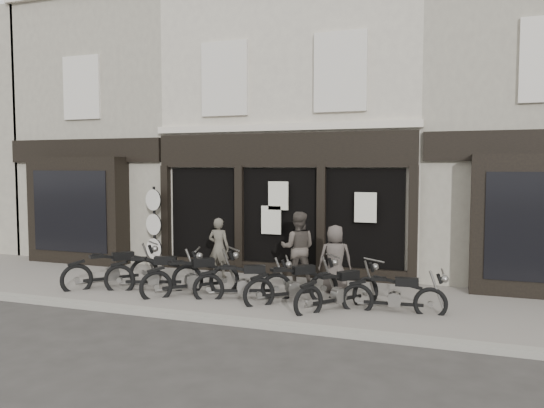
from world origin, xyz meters
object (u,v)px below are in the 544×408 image
(motorcycle_2, at_px, (192,280))
(motorcycle_4, at_px, (293,288))
(advert_sign_post, at_px, (154,231))
(motorcycle_0, at_px, (113,273))
(motorcycle_5, at_px, (339,294))
(motorcycle_1, at_px, (155,277))
(motorcycle_3, at_px, (244,286))
(motorcycle_6, at_px, (395,298))
(man_right, at_px, (335,259))
(man_left, at_px, (219,248))
(man_centre, at_px, (298,248))

(motorcycle_2, xyz_separation_m, motorcycle_4, (2.35, 0.14, -0.02))
(motorcycle_4, distance_m, advert_sign_post, 5.35)
(motorcycle_0, relative_size, motorcycle_2, 1.07)
(motorcycle_5, bearing_deg, motorcycle_4, 117.63)
(motorcycle_0, relative_size, motorcycle_1, 0.88)
(motorcycle_2, distance_m, motorcycle_3, 1.26)
(motorcycle_6, xyz_separation_m, advert_sign_post, (-6.96, 2.29, 0.80))
(motorcycle_6, xyz_separation_m, man_right, (-1.50, 1.24, 0.51))
(motorcycle_3, bearing_deg, advert_sign_post, 126.86)
(motorcycle_1, distance_m, man_left, 2.06)
(motorcycle_6, relative_size, advert_sign_post, 0.85)
(motorcycle_1, distance_m, motorcycle_6, 5.51)
(motorcycle_4, height_order, motorcycle_6, motorcycle_4)
(motorcycle_1, relative_size, advert_sign_post, 0.91)
(motorcycle_1, xyz_separation_m, motorcycle_4, (3.36, 0.10, -0.02))
(advert_sign_post, bearing_deg, man_right, 5.03)
(motorcycle_5, bearing_deg, man_centre, 75.62)
(motorcycle_4, relative_size, man_right, 1.16)
(motorcycle_4, xyz_separation_m, man_left, (-2.59, 1.76, 0.48))
(motorcycle_6, bearing_deg, motorcycle_2, 175.24)
(motorcycle_1, height_order, motorcycle_2, motorcycle_2)
(motorcycle_1, relative_size, motorcycle_4, 1.24)
(motorcycle_6, height_order, man_right, man_right)
(man_left, bearing_deg, man_centre, 177.10)
(motorcycle_6, xyz_separation_m, man_left, (-4.74, 1.85, 0.51))
(advert_sign_post, bearing_deg, motorcycle_6, -2.30)
(motorcycle_3, height_order, motorcycle_5, motorcycle_5)
(motorcycle_1, bearing_deg, motorcycle_4, -17.57)
(man_centre, relative_size, man_right, 1.15)
(man_right, bearing_deg, motorcycle_1, -0.55)
(motorcycle_2, xyz_separation_m, man_left, (-0.24, 1.90, 0.46))
(man_left, distance_m, advert_sign_post, 2.29)
(motorcycle_1, bearing_deg, motorcycle_2, -21.61)
(motorcycle_1, xyz_separation_m, motorcycle_3, (2.27, -0.03, -0.03))
(motorcycle_6, bearing_deg, motorcycle_3, 175.34)
(man_right, relative_size, advert_sign_post, 0.64)
(motorcycle_1, relative_size, man_left, 1.43)
(motorcycle_4, height_order, man_centre, man_centre)
(motorcycle_0, bearing_deg, motorcycle_3, -51.59)
(motorcycle_3, relative_size, motorcycle_5, 1.12)
(motorcycle_1, distance_m, man_centre, 3.50)
(motorcycle_3, height_order, motorcycle_6, motorcycle_3)
(motorcycle_1, bearing_deg, motorcycle_6, -19.20)
(motorcycle_5, distance_m, man_centre, 2.46)
(motorcycle_1, distance_m, advert_sign_post, 2.82)
(motorcycle_5, distance_m, motorcycle_6, 1.11)
(motorcycle_0, height_order, motorcycle_5, motorcycle_0)
(motorcycle_2, distance_m, man_right, 3.29)
(advert_sign_post, bearing_deg, man_centre, 9.44)
(motorcycle_1, distance_m, motorcycle_5, 4.40)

